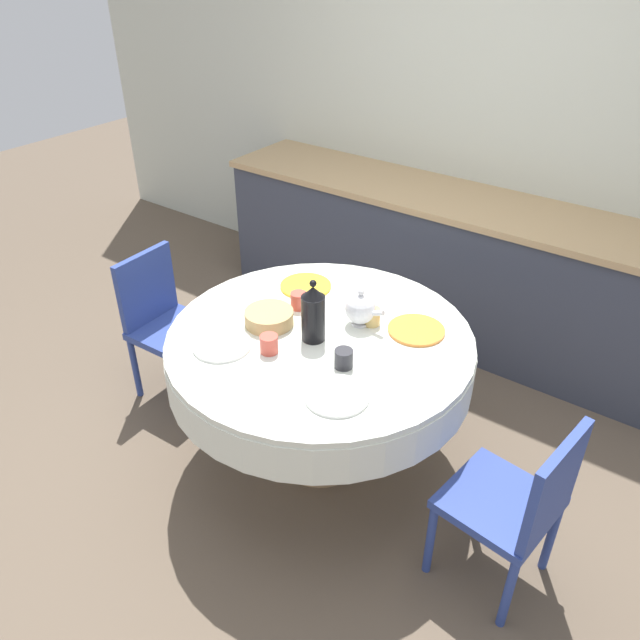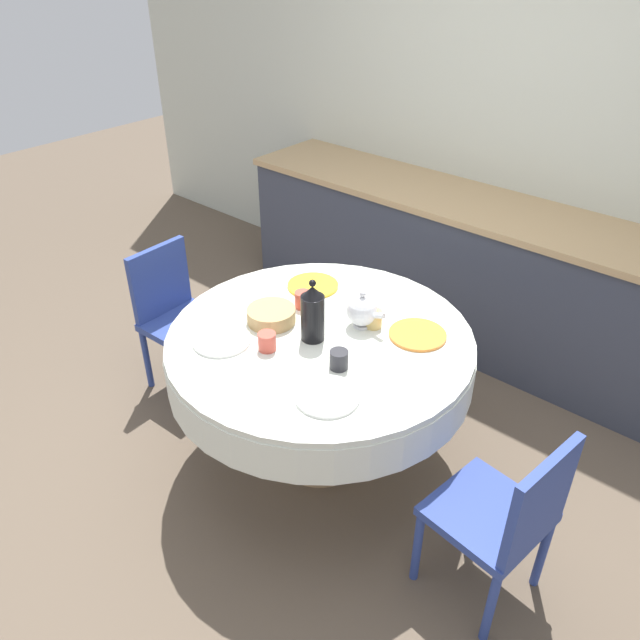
% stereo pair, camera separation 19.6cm
% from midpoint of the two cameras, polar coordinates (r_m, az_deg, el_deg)
% --- Properties ---
extents(ground_plane, '(12.00, 12.00, 0.00)m').
position_cam_midpoint_polar(ground_plane, '(3.29, 1.74, -12.31)').
color(ground_plane, brown).
extents(wall_back, '(7.00, 0.05, 2.60)m').
position_cam_midpoint_polar(wall_back, '(4.04, 19.31, 16.28)').
color(wall_back, beige).
rests_on(wall_back, ground_plane).
extents(kitchen_counter, '(3.24, 0.64, 0.92)m').
position_cam_midpoint_polar(kitchen_counter, '(4.06, 15.24, 4.14)').
color(kitchen_counter, '#383D4C').
rests_on(kitchen_counter, ground_plane).
extents(dining_table, '(1.40, 1.40, 0.75)m').
position_cam_midpoint_polar(dining_table, '(2.88, 1.95, -3.42)').
color(dining_table, tan).
rests_on(dining_table, ground_plane).
extents(chair_left, '(0.45, 0.45, 0.84)m').
position_cam_midpoint_polar(chair_left, '(2.55, 18.85, -16.60)').
color(chair_left, '#2D428E').
rests_on(chair_left, ground_plane).
extents(chair_right, '(0.41, 0.41, 0.84)m').
position_cam_midpoint_polar(chair_right, '(3.58, -11.48, 0.69)').
color(chair_right, '#2D428E').
rests_on(chair_right, ground_plane).
extents(plate_near_left, '(0.26, 0.26, 0.01)m').
position_cam_midpoint_polar(plate_near_left, '(2.78, -6.98, -1.92)').
color(plate_near_left, white).
rests_on(plate_near_left, dining_table).
extents(cup_near_left, '(0.08, 0.08, 0.08)m').
position_cam_midpoint_polar(cup_near_left, '(2.70, -2.80, -2.03)').
color(cup_near_left, '#CC4C3D').
rests_on(cup_near_left, dining_table).
extents(plate_near_right, '(0.26, 0.26, 0.01)m').
position_cam_midpoint_polar(plate_near_right, '(2.46, 2.97, -7.04)').
color(plate_near_right, white).
rests_on(plate_near_right, dining_table).
extents(cup_near_right, '(0.08, 0.08, 0.08)m').
position_cam_midpoint_polar(cup_near_right, '(2.59, 3.91, -3.69)').
color(cup_near_right, '#28282D').
rests_on(cup_near_right, dining_table).
extents(plate_far_left, '(0.26, 0.26, 0.01)m').
position_cam_midpoint_polar(plate_far_left, '(3.18, 1.11, 3.14)').
color(plate_far_left, yellow).
rests_on(plate_far_left, dining_table).
extents(cup_far_left, '(0.08, 0.08, 0.08)m').
position_cam_midpoint_polar(cup_far_left, '(2.99, 0.29, 1.84)').
color(cup_far_left, '#CC4C3D').
rests_on(cup_far_left, dining_table).
extents(plate_far_right, '(0.26, 0.26, 0.01)m').
position_cam_midpoint_polar(plate_far_right, '(2.85, 10.86, -1.36)').
color(plate_far_right, orange).
rests_on(plate_far_right, dining_table).
extents(cup_far_right, '(0.08, 0.08, 0.08)m').
position_cam_midpoint_polar(cup_far_right, '(2.87, 6.87, 0.07)').
color(cup_far_right, '#DBB766').
rests_on(cup_far_right, dining_table).
extents(coffee_carafe, '(0.11, 0.11, 0.30)m').
position_cam_midpoint_polar(coffee_carafe, '(2.71, 1.39, 0.56)').
color(coffee_carafe, black).
rests_on(coffee_carafe, dining_table).
extents(teapot, '(0.20, 0.14, 0.19)m').
position_cam_midpoint_polar(teapot, '(2.84, 5.86, 0.80)').
color(teapot, white).
rests_on(teapot, dining_table).
extents(bread_basket, '(0.23, 0.23, 0.07)m').
position_cam_midpoint_polar(bread_basket, '(2.89, -2.55, 0.39)').
color(bread_basket, tan).
rests_on(bread_basket, dining_table).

